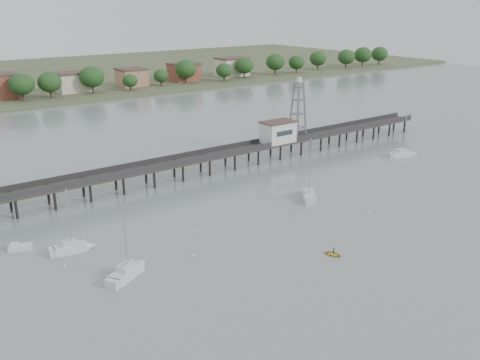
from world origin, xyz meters
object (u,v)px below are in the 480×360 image
(pier, at_px, (192,160))
(sailboat_e, at_px, (405,154))
(lattice_tower, at_px, (298,111))
(sailboat_c, at_px, (308,194))
(sailboat_b, at_px, (76,248))
(white_tender, at_px, (20,247))
(yellow_dinghy, at_px, (333,255))
(sailboat_a, at_px, (131,270))

(pier, bearing_deg, sailboat_e, -19.65)
(lattice_tower, bearing_deg, pier, -180.00)
(sailboat_c, distance_m, sailboat_b, 46.22)
(white_tender, bearing_deg, yellow_dinghy, -19.82)
(pier, relative_size, yellow_dinghy, 58.24)
(white_tender, bearing_deg, sailboat_c, 8.53)
(sailboat_c, relative_size, white_tender, 3.36)
(lattice_tower, xyz_separation_m, sailboat_e, (20.08, -18.42, -10.45))
(sailboat_a, bearing_deg, white_tender, 91.68)
(sailboat_b, xyz_separation_m, white_tender, (-6.96, 5.83, -0.22))
(sailboat_c, bearing_deg, yellow_dinghy, -177.54)
(sailboat_e, bearing_deg, pier, -178.06)
(sailboat_c, bearing_deg, sailboat_e, -43.01)
(sailboat_a, relative_size, yellow_dinghy, 5.03)
(sailboat_b, bearing_deg, sailboat_c, 3.87)
(pier, relative_size, sailboat_e, 12.53)
(pier, height_order, white_tender, pier)
(white_tender, bearing_deg, sailboat_a, -39.73)
(sailboat_c, xyz_separation_m, sailboat_a, (-42.30, -7.80, 0.00))
(sailboat_c, distance_m, white_tender, 53.91)
(sailboat_b, distance_m, yellow_dinghy, 40.21)
(lattice_tower, relative_size, sailboat_b, 1.41)
(lattice_tower, height_order, sailboat_c, lattice_tower)
(sailboat_e, height_order, white_tender, sailboat_e)
(sailboat_b, height_order, sailboat_a, sailboat_a)
(pier, distance_m, sailboat_a, 45.36)
(sailboat_c, xyz_separation_m, white_tender, (-53.00, 9.87, -0.21))
(sailboat_b, height_order, yellow_dinghy, sailboat_b)
(sailboat_b, height_order, white_tender, sailboat_b)
(white_tender, relative_size, yellow_dinghy, 1.51)
(sailboat_a, bearing_deg, sailboat_b, 78.02)
(pier, relative_size, sailboat_c, 11.52)
(sailboat_e, bearing_deg, sailboat_c, -148.68)
(lattice_tower, bearing_deg, sailboat_c, -128.41)
(lattice_tower, bearing_deg, sailboat_a, -152.04)
(pier, bearing_deg, yellow_dinghy, -93.95)
(sailboat_b, bearing_deg, yellow_dinghy, -29.76)
(lattice_tower, height_order, sailboat_a, lattice_tower)
(pier, xyz_separation_m, sailboat_a, (-30.86, -33.10, -3.15))
(sailboat_c, bearing_deg, white_tender, 116.72)
(yellow_dinghy, bearing_deg, sailboat_e, 10.70)
(lattice_tower, bearing_deg, sailboat_b, -162.17)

